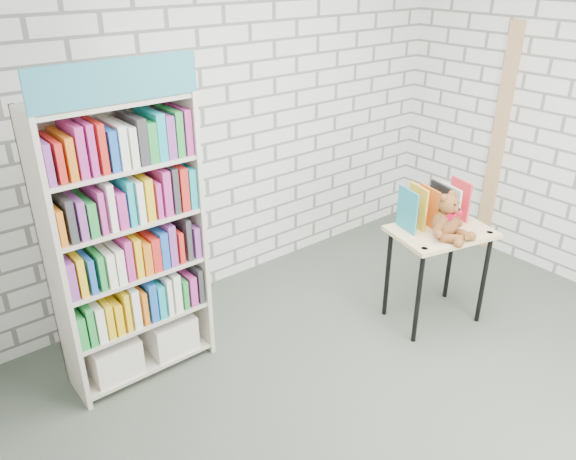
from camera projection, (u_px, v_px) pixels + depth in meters
ground at (408, 395)px, 3.66m from camera, size 4.50×4.50×0.00m
room_shell at (440, 129)px, 2.88m from camera, size 4.52×4.02×2.81m
bookshelf at (127, 244)px, 3.51m from camera, size 0.94×0.37×2.11m
display_table at (440, 243)px, 4.16m from camera, size 0.82×0.65×0.77m
table_books at (434, 205)px, 4.14m from camera, size 0.54×0.33×0.30m
teddy_bear at (449, 220)px, 3.95m from camera, size 0.32×0.29×0.34m
door_trim at (498, 142)px, 5.12m from camera, size 0.05×0.12×2.10m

